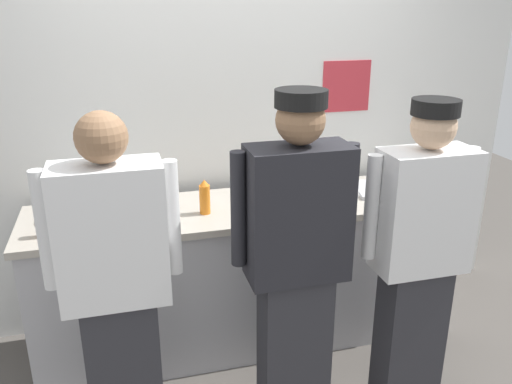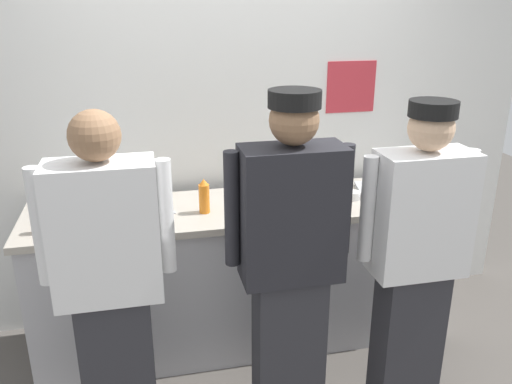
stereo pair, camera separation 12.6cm
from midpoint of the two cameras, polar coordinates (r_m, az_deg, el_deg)
ground_plane at (r=3.31m, az=-0.60°, el=-18.58°), size 9.00×9.00×0.00m
wall_back at (r=3.42m, az=-4.06°, el=9.69°), size 4.03×0.11×2.91m
prep_counter at (r=3.33m, az=-2.12°, el=-8.77°), size 2.57×0.64×0.92m
chef_near_left at (r=2.48m, az=-16.30°, el=-9.53°), size 0.61×0.24×1.66m
chef_center at (r=2.53m, az=2.95°, el=-7.03°), size 0.62×0.24×1.71m
chef_far_right at (r=2.78m, az=15.95°, el=-6.16°), size 0.60×0.24×1.64m
plate_stack_front at (r=3.24m, az=5.65°, el=-0.18°), size 0.20×0.20×0.06m
mixing_bowl_steel at (r=3.10m, az=-19.11°, el=-1.63°), size 0.38×0.38×0.12m
sheet_tray at (r=3.45m, az=13.23°, el=0.29°), size 0.49×0.41×0.02m
squeeze_bottle_primary at (r=2.92m, az=-23.22°, el=-2.97°), size 0.05×0.05×0.18m
squeeze_bottle_secondary at (r=3.00m, az=-6.77°, el=-0.58°), size 0.06×0.06×0.20m
ramekin_yellow_sauce at (r=3.20m, az=1.79°, el=-0.49°), size 0.08×0.08×0.05m
ramekin_orange_sauce at (r=3.07m, az=-2.21°, el=-1.37°), size 0.10×0.10×0.05m
ramekin_red_sauce at (r=3.28m, az=9.20°, el=-0.19°), size 0.09×0.09×0.05m
chefs_knife at (r=3.03m, az=-12.86°, el=-2.56°), size 0.28×0.03×0.02m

